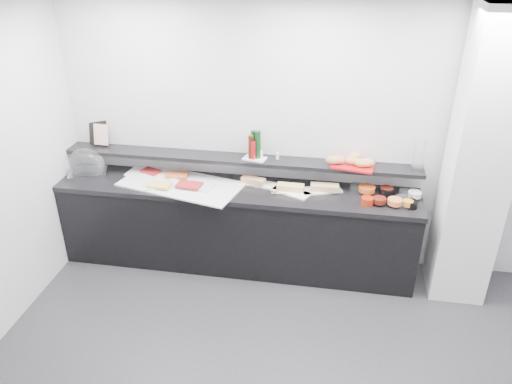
% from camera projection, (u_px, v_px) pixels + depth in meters
% --- Properties ---
extents(back_wall, '(5.00, 0.02, 2.70)m').
position_uv_depth(back_wall, '(311.00, 139.00, 4.90)').
color(back_wall, silver).
rests_on(back_wall, ground).
extents(ceiling, '(5.00, 5.00, 0.00)m').
position_uv_depth(ceiling, '(295.00, 33.00, 2.53)').
color(ceiling, white).
rests_on(ceiling, back_wall).
extents(column, '(0.50, 0.50, 2.70)m').
position_uv_depth(column, '(479.00, 164.00, 4.37)').
color(column, silver).
rests_on(column, ground).
extents(buffet_cabinet, '(3.60, 0.60, 0.85)m').
position_uv_depth(buffet_cabinet, '(236.00, 228.00, 5.17)').
color(buffet_cabinet, black).
rests_on(buffet_cabinet, ground).
extents(counter_top, '(3.62, 0.62, 0.05)m').
position_uv_depth(counter_top, '(236.00, 190.00, 4.96)').
color(counter_top, black).
rests_on(counter_top, buffet_cabinet).
extents(wall_shelf, '(3.60, 0.25, 0.04)m').
position_uv_depth(wall_shelf, '(239.00, 159.00, 5.00)').
color(wall_shelf, black).
rests_on(wall_shelf, back_wall).
extents(cloche_base, '(0.45, 0.38, 0.04)m').
position_uv_depth(cloche_base, '(88.00, 173.00, 5.19)').
color(cloche_base, '#AEB1B5').
rests_on(cloche_base, counter_top).
extents(cloche_dome, '(0.40, 0.28, 0.34)m').
position_uv_depth(cloche_dome, '(87.00, 164.00, 5.15)').
color(cloche_dome, silver).
rests_on(cloche_dome, cloche_base).
extents(linen_runner, '(1.31, 0.84, 0.01)m').
position_uv_depth(linen_runner, '(181.00, 184.00, 5.00)').
color(linen_runner, silver).
rests_on(linen_runner, counter_top).
extents(platter_meat_a, '(0.35, 0.25, 0.01)m').
position_uv_depth(platter_meat_a, '(143.00, 173.00, 5.20)').
color(platter_meat_a, white).
rests_on(platter_meat_a, linen_runner).
extents(food_meat_a, '(0.23, 0.19, 0.02)m').
position_uv_depth(food_meat_a, '(151.00, 171.00, 5.19)').
color(food_meat_a, maroon).
rests_on(food_meat_a, platter_meat_a).
extents(platter_salmon, '(0.30, 0.21, 0.01)m').
position_uv_depth(platter_salmon, '(167.00, 174.00, 5.17)').
color(platter_salmon, white).
rests_on(platter_salmon, linen_runner).
extents(food_salmon, '(0.24, 0.17, 0.02)m').
position_uv_depth(food_salmon, '(177.00, 175.00, 5.12)').
color(food_salmon, '#CE562A').
rests_on(food_salmon, platter_salmon).
extents(platter_cheese, '(0.30, 0.25, 0.01)m').
position_uv_depth(platter_cheese, '(157.00, 185.00, 4.94)').
color(platter_cheese, silver).
rests_on(platter_cheese, linen_runner).
extents(food_cheese, '(0.22, 0.15, 0.02)m').
position_uv_depth(food_cheese, '(159.00, 185.00, 4.91)').
color(food_cheese, '#D0BE50').
rests_on(food_cheese, platter_cheese).
extents(platter_meat_b, '(0.31, 0.24, 0.01)m').
position_uv_depth(platter_meat_b, '(199.00, 186.00, 4.93)').
color(platter_meat_b, silver).
rests_on(platter_meat_b, linen_runner).
extents(food_meat_b, '(0.25, 0.18, 0.02)m').
position_uv_depth(food_meat_b, '(189.00, 185.00, 4.91)').
color(food_meat_b, maroon).
rests_on(food_meat_b, platter_meat_b).
extents(sandwich_plate_left, '(0.37, 0.22, 0.01)m').
position_uv_depth(sandwich_plate_left, '(265.00, 185.00, 4.99)').
color(sandwich_plate_left, white).
rests_on(sandwich_plate_left, counter_top).
extents(sandwich_food_left, '(0.25, 0.16, 0.06)m').
position_uv_depth(sandwich_food_left, '(253.00, 180.00, 4.99)').
color(sandwich_food_left, tan).
rests_on(sandwich_food_left, sandwich_plate_left).
extents(tongs_left, '(0.16, 0.03, 0.01)m').
position_uv_depth(tongs_left, '(254.00, 185.00, 4.95)').
color(tongs_left, silver).
rests_on(tongs_left, sandwich_plate_left).
extents(sandwich_plate_mid, '(0.41, 0.30, 0.01)m').
position_uv_depth(sandwich_plate_mid, '(291.00, 192.00, 4.85)').
color(sandwich_plate_mid, white).
rests_on(sandwich_plate_mid, counter_top).
extents(sandwich_food_mid, '(0.26, 0.10, 0.06)m').
position_uv_depth(sandwich_food_mid, '(290.00, 187.00, 4.85)').
color(sandwich_food_mid, '#D2B86E').
rests_on(sandwich_food_mid, sandwich_plate_mid).
extents(tongs_mid, '(0.16, 0.03, 0.01)m').
position_uv_depth(tongs_mid, '(279.00, 193.00, 4.80)').
color(tongs_mid, '#AAADB0').
rests_on(tongs_mid, sandwich_plate_mid).
extents(sandwich_plate_right, '(0.42, 0.29, 0.01)m').
position_uv_depth(sandwich_plate_right, '(321.00, 190.00, 4.89)').
color(sandwich_plate_right, silver).
rests_on(sandwich_plate_right, counter_top).
extents(sandwich_food_right, '(0.28, 0.12, 0.06)m').
position_uv_depth(sandwich_food_right, '(325.00, 187.00, 4.85)').
color(sandwich_food_right, tan).
rests_on(sandwich_food_right, sandwich_plate_right).
extents(tongs_right, '(0.14, 0.08, 0.01)m').
position_uv_depth(tongs_right, '(316.00, 190.00, 4.86)').
color(tongs_right, '#BBBDC2').
rests_on(tongs_right, sandwich_plate_right).
extents(bowl_glass_fruit, '(0.17, 0.17, 0.07)m').
position_uv_depth(bowl_glass_fruit, '(357.00, 188.00, 4.86)').
color(bowl_glass_fruit, white).
rests_on(bowl_glass_fruit, counter_top).
extents(fill_glass_fruit, '(0.19, 0.19, 0.05)m').
position_uv_depth(fill_glass_fruit, '(367.00, 189.00, 4.83)').
color(fill_glass_fruit, '#DC571E').
rests_on(fill_glass_fruit, bowl_glass_fruit).
extents(bowl_black_jam, '(0.17, 0.17, 0.07)m').
position_uv_depth(bowl_black_jam, '(387.00, 191.00, 4.80)').
color(bowl_black_jam, black).
rests_on(bowl_black_jam, counter_top).
extents(fill_black_jam, '(0.12, 0.12, 0.05)m').
position_uv_depth(fill_black_jam, '(387.00, 190.00, 4.81)').
color(fill_black_jam, '#53130B').
rests_on(fill_black_jam, bowl_black_jam).
extents(bowl_glass_cream, '(0.20, 0.20, 0.07)m').
position_uv_depth(bowl_glass_cream, '(407.00, 194.00, 4.75)').
color(bowl_glass_cream, silver).
rests_on(bowl_glass_cream, counter_top).
extents(fill_glass_cream, '(0.16, 0.16, 0.05)m').
position_uv_depth(fill_glass_cream, '(415.00, 194.00, 4.72)').
color(fill_glass_cream, silver).
rests_on(fill_glass_cream, bowl_glass_cream).
extents(bowl_red_jam, '(0.15, 0.15, 0.07)m').
position_uv_depth(bowl_red_jam, '(367.00, 201.00, 4.63)').
color(bowl_red_jam, maroon).
rests_on(bowl_red_jam, counter_top).
extents(fill_red_jam, '(0.12, 0.12, 0.05)m').
position_uv_depth(fill_red_jam, '(380.00, 200.00, 4.62)').
color(fill_red_jam, '#51150B').
rests_on(fill_red_jam, bowl_red_jam).
extents(bowl_glass_salmon, '(0.23, 0.23, 0.07)m').
position_uv_depth(bowl_glass_salmon, '(404.00, 202.00, 4.62)').
color(bowl_glass_salmon, white).
rests_on(bowl_glass_salmon, counter_top).
extents(fill_glass_salmon, '(0.17, 0.17, 0.05)m').
position_uv_depth(fill_glass_salmon, '(395.00, 202.00, 4.60)').
color(fill_glass_salmon, orange).
rests_on(fill_glass_salmon, bowl_glass_salmon).
extents(bowl_black_fruit, '(0.14, 0.14, 0.07)m').
position_uv_depth(bowl_black_fruit, '(411.00, 204.00, 4.58)').
color(bowl_black_fruit, black).
rests_on(bowl_black_fruit, counter_top).
extents(fill_black_fruit, '(0.12, 0.12, 0.05)m').
position_uv_depth(fill_black_fruit, '(408.00, 203.00, 4.57)').
color(fill_black_fruit, orange).
rests_on(fill_black_fruit, bowl_black_fruit).
extents(framed_print, '(0.20, 0.08, 0.26)m').
position_uv_depth(framed_print, '(98.00, 132.00, 5.25)').
color(framed_print, black).
rests_on(framed_print, wall_shelf).
extents(print_art, '(0.16, 0.05, 0.22)m').
position_uv_depth(print_art, '(101.00, 135.00, 5.19)').
color(print_art, '#D1A697').
rests_on(print_art, framed_print).
extents(condiment_tray, '(0.25, 0.18, 0.01)m').
position_uv_depth(condiment_tray, '(255.00, 159.00, 4.95)').
color(condiment_tray, white).
rests_on(condiment_tray, wall_shelf).
extents(bottle_green_a, '(0.06, 0.06, 0.26)m').
position_uv_depth(bottle_green_a, '(253.00, 143.00, 4.95)').
color(bottle_green_a, '#0E3617').
rests_on(bottle_green_a, condiment_tray).
extents(bottle_brown, '(0.06, 0.06, 0.24)m').
position_uv_depth(bottle_brown, '(251.00, 147.00, 4.89)').
color(bottle_brown, '#38180A').
rests_on(bottle_brown, condiment_tray).
extents(bottle_green_b, '(0.07, 0.07, 0.28)m').
position_uv_depth(bottle_green_b, '(258.00, 145.00, 4.89)').
color(bottle_green_b, '#0F3A17').
rests_on(bottle_green_b, condiment_tray).
extents(bottle_hot, '(0.05, 0.05, 0.18)m').
position_uv_depth(bottle_hot, '(253.00, 150.00, 4.89)').
color(bottle_hot, '#AC0C16').
rests_on(bottle_hot, condiment_tray).
extents(shaker_salt, '(0.04, 0.04, 0.07)m').
position_uv_depth(shaker_salt, '(278.00, 156.00, 4.91)').
color(shaker_salt, silver).
rests_on(shaker_salt, condiment_tray).
extents(shaker_pepper, '(0.03, 0.03, 0.07)m').
position_uv_depth(shaker_pepper, '(261.00, 154.00, 4.94)').
color(shaker_pepper, white).
rests_on(shaker_pepper, condiment_tray).
extents(bread_tray, '(0.44, 0.34, 0.02)m').
position_uv_depth(bread_tray, '(353.00, 165.00, 4.80)').
color(bread_tray, '#B61317').
rests_on(bread_tray, wall_shelf).
extents(bread_roll_n, '(0.13, 0.09, 0.08)m').
position_uv_depth(bread_roll_n, '(355.00, 157.00, 4.86)').
color(bread_roll_n, tan).
rests_on(bread_roll_n, bread_tray).
extents(bread_roll_sw, '(0.14, 0.10, 0.08)m').
position_uv_depth(bread_roll_sw, '(332.00, 160.00, 4.78)').
color(bread_roll_sw, '#BB8647').
rests_on(bread_roll_sw, bread_tray).
extents(bread_roll_s, '(0.16, 0.14, 0.08)m').
position_uv_depth(bread_roll_s, '(360.00, 163.00, 4.73)').
color(bread_roll_s, '#BB8347').
rests_on(bread_roll_s, bread_tray).
extents(bread_roll_se, '(0.17, 0.13, 0.08)m').
position_uv_depth(bread_roll_se, '(366.00, 163.00, 4.73)').
color(bread_roll_se, tan).
rests_on(bread_roll_se, bread_tray).
extents(bread_roll_midw, '(0.17, 0.13, 0.08)m').
position_uv_depth(bread_roll_midw, '(338.00, 160.00, 4.79)').
color(bread_roll_midw, '#C07649').
rests_on(bread_roll_midw, bread_tray).
extents(bread_roll_mide, '(0.14, 0.09, 0.08)m').
position_uv_depth(bread_roll_mide, '(352.00, 161.00, 4.77)').
color(bread_roll_mide, '#C57E4B').
rests_on(bread_roll_mide, bread_tray).
extents(carafe, '(0.13, 0.13, 0.30)m').
position_uv_depth(carafe, '(419.00, 156.00, 4.65)').
color(carafe, silver).
rests_on(carafe, wall_shelf).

